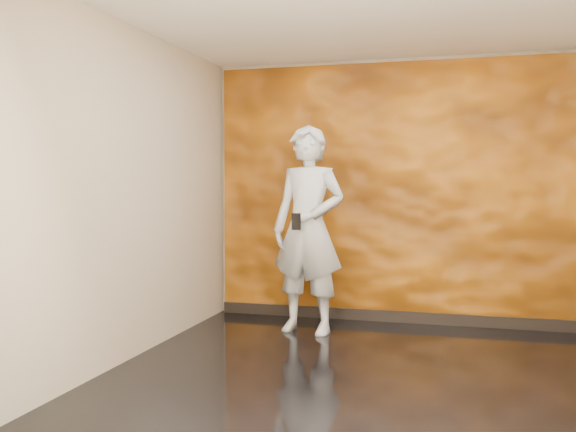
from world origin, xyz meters
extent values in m
cube|color=black|center=(0.00, 0.00, -0.01)|extent=(4.00, 4.00, 0.01)
cube|color=#B1A48C|center=(0.00, 2.00, 1.40)|extent=(4.00, 0.02, 2.80)
cube|color=#B1A48C|center=(0.00, -2.00, 1.40)|extent=(4.00, 0.02, 2.80)
cube|color=#B1A48C|center=(-2.00, 0.00, 1.40)|extent=(0.02, 4.00, 2.80)
cube|color=white|center=(0.00, 0.00, 2.80)|extent=(4.00, 4.00, 0.01)
cube|color=orange|center=(0.00, 1.96, 1.38)|extent=(3.90, 0.06, 2.75)
cube|color=black|center=(0.00, 1.92, 0.06)|extent=(3.90, 0.04, 0.12)
imported|color=#A4AAB6|center=(-0.79, 1.23, 1.03)|extent=(0.83, 0.62, 2.05)
cube|color=black|center=(-0.84, 0.95, 1.12)|extent=(0.09, 0.02, 0.16)
camera|label=1|loc=(0.73, -4.91, 1.49)|focal=40.00mm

